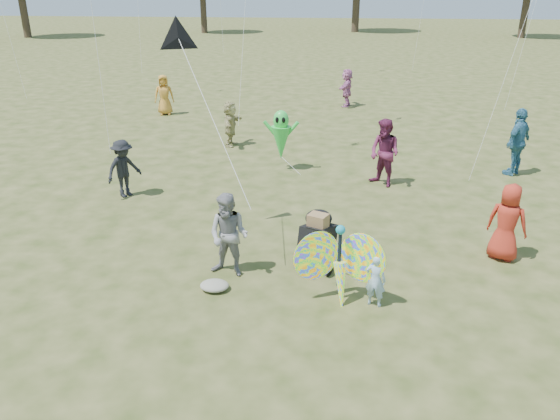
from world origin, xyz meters
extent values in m
plane|color=#51592B|center=(0.00, 0.00, 0.00)|extent=(160.00, 160.00, 0.00)
imported|color=#98BAD7|center=(1.54, 0.17, 0.47)|extent=(0.40, 0.32, 0.94)
imported|color=gray|center=(-1.07, 0.94, 0.79)|extent=(0.89, 0.76, 1.58)
ellipsoid|color=gray|center=(-1.24, 0.35, 0.08)|extent=(0.51, 0.42, 0.16)
imported|color=#AF2C1C|center=(4.12, 2.16, 0.77)|extent=(0.90, 0.79, 1.54)
imported|color=black|center=(-4.48, 4.60, 0.73)|extent=(0.99, 1.09, 1.46)
imported|color=teal|center=(5.76, 7.46, 0.94)|extent=(1.09, 1.12, 1.88)
imported|color=tan|center=(-2.73, 9.47, 0.74)|extent=(0.58, 1.40, 1.47)
imported|color=#662244|center=(2.04, 6.14, 0.89)|extent=(1.09, 1.09, 1.78)
imported|color=#C6862E|center=(-6.31, 13.70, 0.80)|extent=(0.89, 0.70, 1.60)
imported|color=#B8699E|center=(1.06, 16.17, 0.80)|extent=(0.71, 1.54, 1.60)
cube|color=black|center=(0.52, 1.44, 0.55)|extent=(0.77, 0.97, 0.71)
cube|color=black|center=(0.52, 1.44, 0.22)|extent=(0.65, 0.79, 0.10)
ellipsoid|color=black|center=(0.52, 1.69, 0.88)|extent=(0.51, 0.45, 0.33)
cylinder|color=black|center=(0.28, 1.09, 0.15)|extent=(0.17, 0.29, 0.30)
cylinder|color=black|center=(0.76, 1.09, 0.15)|extent=(0.17, 0.29, 0.30)
cylinder|color=black|center=(0.52, 1.89, 0.11)|extent=(0.13, 0.22, 0.22)
cylinder|color=black|center=(0.52, 0.96, 0.98)|extent=(0.42, 0.20, 0.03)
cube|color=#987449|center=(0.52, 1.39, 0.96)|extent=(0.42, 0.39, 0.26)
ellipsoid|color=red|center=(0.55, 0.28, 0.81)|extent=(0.98, 0.71, 1.24)
ellipsoid|color=red|center=(1.31, 0.28, 0.81)|extent=(0.98, 0.71, 1.24)
cylinder|color=black|center=(0.93, 0.30, 0.76)|extent=(0.06, 0.06, 1.00)
cone|color=red|center=(0.98, 0.13, 0.30)|extent=(0.36, 0.49, 0.93)
sphere|color=teal|center=(0.93, 0.28, 1.31)|extent=(0.16, 0.16, 0.16)
cone|color=black|center=(-2.28, 2.68, 4.05)|extent=(0.89, 0.62, 0.81)
cylinder|color=silver|center=(-1.47, 1.86, 2.66)|extent=(1.62, 1.65, 2.79)
cone|color=green|center=(-0.80, 7.13, 0.80)|extent=(0.56, 0.56, 0.95)
ellipsoid|color=green|center=(-0.80, 7.13, 1.45)|extent=(0.44, 0.39, 0.57)
ellipsoid|color=black|center=(-0.89, 6.95, 1.50)|extent=(0.10, 0.05, 0.17)
ellipsoid|color=black|center=(-0.71, 6.95, 1.50)|extent=(0.10, 0.05, 0.17)
cylinder|color=green|center=(-1.10, 7.13, 1.20)|extent=(0.43, 0.10, 0.49)
cylinder|color=green|center=(-0.50, 7.13, 1.20)|extent=(0.43, 0.10, 0.49)
cylinder|color=silver|center=(-0.50, 6.93, 0.20)|extent=(0.61, 0.41, 0.41)
cylinder|color=#3A2D21|center=(-30.00, 45.00, 2.10)|extent=(0.70, 0.70, 4.20)
cylinder|color=#3A2D21|center=(-14.00, 52.00, 1.89)|extent=(0.63, 0.63, 3.78)
cylinder|color=#3A2D21|center=(2.00, 55.00, 2.31)|extent=(0.77, 0.77, 4.62)
cylinder|color=#3A2D21|center=(18.00, 50.00, 1.99)|extent=(0.66, 0.67, 3.99)
camera|label=1|loc=(0.85, -7.82, 5.03)|focal=35.00mm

